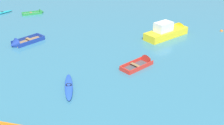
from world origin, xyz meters
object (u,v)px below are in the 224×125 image
kayak_turquoise_back_row_right (2,13)px  kayak_blue_far_left (69,87)px  rowboat_red_outer_left (144,62)px  rowboat_deep_blue_distant_center (20,43)px  motor_launch_yellow_foreground_center (169,31)px  mooring_buoy_between_boats_right (221,31)px  rowboat_green_far_back (38,12)px

kayak_turquoise_back_row_right → kayak_blue_far_left: kayak_blue_far_left is taller
rowboat_red_outer_left → rowboat_deep_blue_distant_center: rowboat_deep_blue_distant_center is taller
rowboat_red_outer_left → motor_launch_yellow_foreground_center: size_ratio=0.62×
kayak_turquoise_back_row_right → mooring_buoy_between_boats_right: size_ratio=8.19×
rowboat_red_outer_left → kayak_blue_far_left: (-4.93, -4.93, 0.01)m
rowboat_deep_blue_distant_center → rowboat_green_far_back: bearing=104.5°
rowboat_red_outer_left → mooring_buoy_between_boats_right: bearing=51.1°
motor_launch_yellow_foreground_center → mooring_buoy_between_boats_right: bearing=24.1°
kayak_blue_far_left → mooring_buoy_between_boats_right: (12.57, 14.40, -0.17)m
motor_launch_yellow_foreground_center → mooring_buoy_between_boats_right: 6.24m
kayak_turquoise_back_row_right → rowboat_red_outer_left: bearing=-30.0°
kayak_turquoise_back_row_right → mooring_buoy_between_boats_right: kayak_turquoise_back_row_right is taller
motor_launch_yellow_foreground_center → kayak_turquoise_back_row_right: (-21.15, 4.12, -0.42)m
rowboat_green_far_back → rowboat_red_outer_left: bearing=-39.2°
kayak_blue_far_left → kayak_turquoise_back_row_right: bearing=131.7°
mooring_buoy_between_boats_right → rowboat_green_far_back: bearing=173.6°
motor_launch_yellow_foreground_center → kayak_blue_far_left: size_ratio=1.44×
kayak_turquoise_back_row_right → rowboat_green_far_back: 4.56m
rowboat_red_outer_left → rowboat_green_far_back: rowboat_red_outer_left is taller
rowboat_green_far_back → rowboat_deep_blue_distant_center: size_ratio=0.77×
motor_launch_yellow_foreground_center → kayak_turquoise_back_row_right: size_ratio=1.92×
rowboat_red_outer_left → kayak_turquoise_back_row_right: 22.14m
motor_launch_yellow_foreground_center → rowboat_green_far_back: motor_launch_yellow_foreground_center is taller
mooring_buoy_between_boats_right → rowboat_red_outer_left: bearing=-128.9°
rowboat_red_outer_left → rowboat_green_far_back: bearing=140.8°
rowboat_green_far_back → mooring_buoy_between_boats_right: 22.50m
kayak_turquoise_back_row_right → kayak_blue_far_left: bearing=-48.3°
rowboat_green_far_back → mooring_buoy_between_boats_right: rowboat_green_far_back is taller
motor_launch_yellow_foreground_center → rowboat_deep_blue_distant_center: 14.95m
kayak_turquoise_back_row_right → kayak_blue_far_left: size_ratio=0.75×
kayak_blue_far_left → rowboat_deep_blue_distant_center: bearing=136.5°
motor_launch_yellow_foreground_center → kayak_blue_far_left: 13.73m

